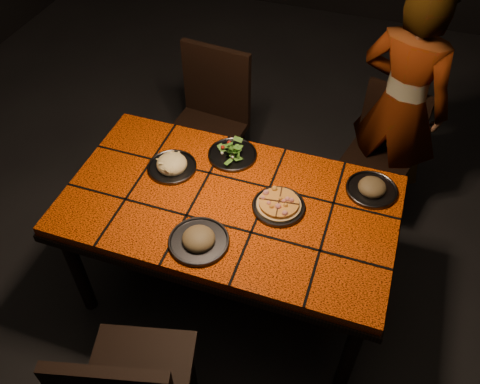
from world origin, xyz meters
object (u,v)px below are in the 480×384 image
(chair_far_left, at_px, (210,115))
(plate_pizza, at_px, (279,205))
(dining_table, at_px, (229,212))
(chair_far_right, at_px, (383,147))
(diner, at_px, (401,105))
(plate_pasta, at_px, (172,165))

(chair_far_left, height_order, plate_pizza, chair_far_left)
(dining_table, distance_m, chair_far_right, 1.17)
(dining_table, bearing_deg, diner, 55.73)
(plate_pizza, bearing_deg, plate_pasta, 171.77)
(diner, bearing_deg, chair_far_right, 82.20)
(chair_far_left, bearing_deg, plate_pasta, -79.20)
(diner, distance_m, plate_pasta, 1.39)
(chair_far_right, distance_m, plate_pasta, 1.33)
(chair_far_right, relative_size, diner, 0.57)
(plate_pasta, bearing_deg, chair_far_left, 95.52)
(dining_table, bearing_deg, plate_pizza, 8.82)
(dining_table, bearing_deg, chair_far_right, 55.10)
(dining_table, relative_size, chair_far_right, 1.87)
(chair_far_left, distance_m, diner, 1.16)
(chair_far_right, distance_m, plate_pizza, 1.04)
(diner, bearing_deg, chair_far_left, 29.40)
(chair_far_right, xyz_separation_m, diner, (0.04, 0.08, 0.26))
(chair_far_right, bearing_deg, plate_pizza, -101.49)
(diner, distance_m, plate_pizza, 1.09)
(dining_table, distance_m, chair_far_left, 0.92)
(dining_table, xyz_separation_m, chair_far_left, (-0.42, 0.81, -0.10))
(chair_far_left, relative_size, diner, 0.65)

